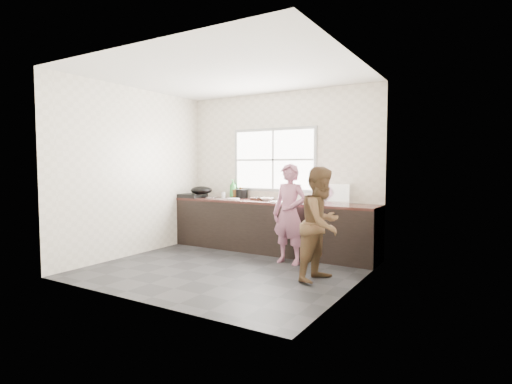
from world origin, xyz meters
The scene contains 30 objects.
floor centered at (0.00, 0.00, -0.01)m, with size 3.60×3.20×0.01m, color #29292C.
ceiling centered at (0.00, 0.00, 2.71)m, with size 3.60×3.20×0.01m, color silver.
wall_back centered at (0.00, 1.60, 1.35)m, with size 3.60×0.01×2.70m, color silver.
wall_left centered at (-1.80, 0.00, 1.35)m, with size 0.01×3.20×2.70m, color beige.
wall_right centered at (1.80, 0.00, 1.35)m, with size 0.01×3.20×2.70m, color beige.
wall_front centered at (0.00, -1.60, 1.35)m, with size 3.60×0.01×2.70m, color silver.
cabinet centered at (0.00, 1.29, 0.41)m, with size 3.60×0.62×0.82m, color black.
countertop centered at (0.00, 1.29, 0.84)m, with size 3.60×0.64×0.04m, color #371B16.
sink centered at (0.35, 1.29, 0.86)m, with size 0.55×0.45×0.02m, color silver.
faucet centered at (0.35, 1.49, 1.01)m, with size 0.02×0.02×0.30m, color silver.
window_frame centered at (-0.10, 1.59, 1.55)m, with size 1.60×0.05×1.10m, color #9EA0A5.
window_glazing centered at (-0.10, 1.57, 1.55)m, with size 1.50×0.01×1.00m, color white.
woman centered at (0.63, 0.74, 0.69)m, with size 0.51×0.33×1.38m, color #AB6782.
person_side centered at (1.35, 0.16, 0.72)m, with size 0.70×0.54×1.44m, color brown.
cutting_board centered at (-0.29, 1.43, 0.88)m, with size 0.35×0.35×0.04m, color #311B13.
cleaver centered at (-0.24, 1.35, 0.90)m, with size 0.19×0.10×0.01m, color silver.
bowl_mince centered at (-0.07, 1.29, 0.89)m, with size 0.20×0.20×0.05m, color white.
bowl_crabs centered at (0.76, 1.08, 0.89)m, with size 0.18×0.18×0.06m, color white.
bowl_held centered at (0.52, 1.08, 0.89)m, with size 0.19×0.19×0.06m, color silver.
black_pot centered at (-0.72, 1.52, 0.94)m, with size 0.22×0.22×0.16m, color black.
plate_food centered at (-0.72, 1.26, 0.87)m, with size 0.21×0.21×0.02m, color silver.
bottle_green centered at (-0.92, 1.52, 1.03)m, with size 0.13×0.13×0.34m, color #2C8637.
bottle_brown_tall centered at (-0.88, 1.52, 0.96)m, with size 0.09×0.09×0.21m, color #4F3113.
bottle_brown_short centered at (-0.75, 1.52, 0.95)m, with size 0.15×0.15×0.19m, color #462A11.
glass_jar centered at (-1.04, 1.40, 0.91)m, with size 0.07×0.07×0.10m, color white.
burner centered at (-1.65, 1.22, 0.89)m, with size 0.45×0.45×0.07m, color black.
wok centered at (-1.44, 1.25, 0.99)m, with size 0.39×0.39×0.15m, color black.
dish_rack centered at (1.11, 1.51, 1.01)m, with size 0.41×0.29×0.31m, color white.
pot_lid_left centered at (-1.32, 1.36, 0.87)m, with size 0.26×0.26×0.01m, color silver.
pot_lid_right centered at (-0.92, 1.20, 0.87)m, with size 0.24×0.24×0.01m, color silver.
Camera 1 is at (3.21, -4.53, 1.45)m, focal length 28.00 mm.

